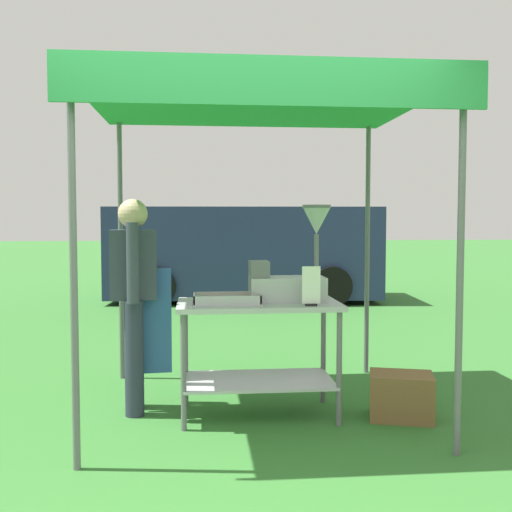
# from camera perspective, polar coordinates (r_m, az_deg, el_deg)

# --- Properties ---
(ground_plane) EXTENTS (70.00, 70.00, 0.00)m
(ground_plane) POSITION_cam_1_polar(r_m,az_deg,el_deg) (9.60, -3.92, -5.31)
(ground_plane) COLOR #33702D
(stall_canopy) EXTENTS (2.49, 2.24, 2.38)m
(stall_canopy) POSITION_cam_1_polar(r_m,az_deg,el_deg) (4.54, 0.12, 13.88)
(stall_canopy) COLOR slate
(stall_canopy) RESTS_ON ground
(donut_cart) EXTENTS (1.19, 0.65, 0.85)m
(donut_cart) POSITION_cam_1_polar(r_m,az_deg,el_deg) (4.45, 0.24, -7.31)
(donut_cart) COLOR #B7B7BC
(donut_cart) RESTS_ON ground
(donut_tray) EXTENTS (0.48, 0.28, 0.07)m
(donut_tray) POSITION_cam_1_polar(r_m,az_deg,el_deg) (4.33, -2.81, -4.28)
(donut_tray) COLOR #B7B7BC
(donut_tray) RESTS_ON donut_cart
(donut_fryer) EXTENTS (0.61, 0.28, 0.72)m
(donut_fryer) POSITION_cam_1_polar(r_m,az_deg,el_deg) (4.46, 3.38, -1.50)
(donut_fryer) COLOR #B7B7BC
(donut_fryer) RESTS_ON donut_cart
(menu_sign) EXTENTS (0.13, 0.05, 0.28)m
(menu_sign) POSITION_cam_1_polar(r_m,az_deg,el_deg) (4.21, 5.28, -3.13)
(menu_sign) COLOR black
(menu_sign) RESTS_ON donut_cart
(vendor) EXTENTS (0.46, 0.54, 1.61)m
(vendor) POSITION_cam_1_polar(r_m,az_deg,el_deg) (4.59, -11.51, -3.49)
(vendor) COLOR #2D3347
(vendor) RESTS_ON ground
(supply_crate) EXTENTS (0.52, 0.44, 0.33)m
(supply_crate) POSITION_cam_1_polar(r_m,az_deg,el_deg) (4.61, 13.69, -12.87)
(supply_crate) COLOR brown
(supply_crate) RESTS_ON ground
(van_navy) EXTENTS (4.94, 2.37, 1.69)m
(van_navy) POSITION_cam_1_polar(r_m,az_deg,el_deg) (11.03, -1.21, 0.40)
(van_navy) COLOR navy
(van_navy) RESTS_ON ground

